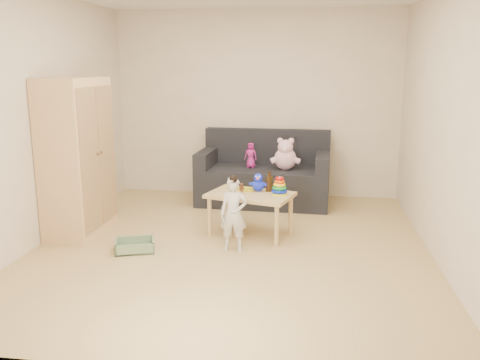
# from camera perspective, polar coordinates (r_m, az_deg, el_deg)

# --- Properties ---
(room) EXTENTS (4.50, 4.50, 4.50)m
(room) POSITION_cam_1_polar(r_m,az_deg,el_deg) (5.02, -0.97, 6.64)
(room) COLOR tan
(room) RESTS_ON ground
(wardrobe) EXTENTS (0.48, 0.95, 1.71)m
(wardrobe) POSITION_cam_1_polar(r_m,az_deg,el_deg) (5.85, -17.81, 2.49)
(wardrobe) COLOR #EFBC83
(wardrobe) RESTS_ON ground
(sofa) EXTENTS (1.78, 0.94, 0.49)m
(sofa) POSITION_cam_1_polar(r_m,az_deg,el_deg) (6.89, 2.66, -0.61)
(sofa) COLOR black
(sofa) RESTS_ON ground
(play_table) EXTENTS (1.01, 0.79, 0.47)m
(play_table) POSITION_cam_1_polar(r_m,az_deg,el_deg) (5.60, 1.17, -3.84)
(play_table) COLOR tan
(play_table) RESTS_ON ground
(storage_bin) EXTENTS (0.46, 0.40, 0.11)m
(storage_bin) POSITION_cam_1_polar(r_m,az_deg,el_deg) (5.28, -11.73, -7.21)
(storage_bin) COLOR gray
(storage_bin) RESTS_ON ground
(toddler) EXTENTS (0.28, 0.19, 0.74)m
(toddler) POSITION_cam_1_polar(r_m,az_deg,el_deg) (5.10, -0.73, -3.94)
(toddler) COLOR silver
(toddler) RESTS_ON ground
(pink_bear) EXTENTS (0.38, 0.35, 0.36)m
(pink_bear) POSITION_cam_1_polar(r_m,az_deg,el_deg) (6.71, 5.11, 2.67)
(pink_bear) COLOR #FAB8D0
(pink_bear) RESTS_ON sofa
(doll) EXTENTS (0.18, 0.14, 0.33)m
(doll) POSITION_cam_1_polar(r_m,az_deg,el_deg) (6.81, 1.22, 2.77)
(doll) COLOR #BD2387
(doll) RESTS_ON sofa
(ring_stacker) EXTENTS (0.17, 0.17, 0.20)m
(ring_stacker) POSITION_cam_1_polar(r_m,az_deg,el_deg) (5.49, 4.45, -0.85)
(ring_stacker) COLOR #F2FF0D
(ring_stacker) RESTS_ON play_table
(brown_bottle) EXTENTS (0.08, 0.08, 0.22)m
(brown_bottle) POSITION_cam_1_polar(r_m,az_deg,el_deg) (5.62, 3.30, -0.32)
(brown_bottle) COLOR black
(brown_bottle) RESTS_ON play_table
(blue_plush) EXTENTS (0.21, 0.20, 0.21)m
(blue_plush) POSITION_cam_1_polar(r_m,az_deg,el_deg) (5.62, 2.06, -0.22)
(blue_plush) COLOR #1C31FF
(blue_plush) RESTS_ON play_table
(wooden_figure) EXTENTS (0.05, 0.04, 0.12)m
(wooden_figure) POSITION_cam_1_polar(r_m,az_deg,el_deg) (5.51, 0.18, -0.94)
(wooden_figure) COLOR brown
(wooden_figure) RESTS_ON play_table
(yellow_book) EXTENTS (0.24, 0.24, 0.01)m
(yellow_book) POSITION_cam_1_polar(r_m,az_deg,el_deg) (5.69, 0.86, -1.06)
(yellow_book) COLOR gold
(yellow_book) RESTS_ON play_table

